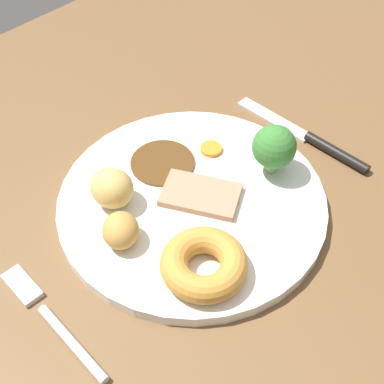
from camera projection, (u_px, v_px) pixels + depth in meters
The scene contains 11 objects.
dining_table at pixel (197, 189), 62.59cm from camera, with size 120.00×84.00×3.60cm, color brown.
dinner_plate at pixel (192, 203), 57.89cm from camera, with size 28.73×28.73×1.40cm, color white.
gravy_pool at pixel (163, 163), 60.74cm from camera, with size 7.28×7.28×0.30cm, color #563819.
meat_slice_main at pixel (201, 195), 57.17cm from camera, with size 8.12×5.03×0.80cm, color tan.
yorkshire_pudding at pixel (204, 264), 50.15cm from camera, with size 8.28×8.28×2.66cm, color #C68938.
roast_potato_left at pixel (112, 188), 55.44cm from camera, with size 4.62×4.24×4.30cm, color #D8B260.
roast_potato_right at pixel (121, 230), 52.42cm from camera, with size 4.09×3.64×3.27cm, color #BC8C42.
carrot_coin_front at pixel (211, 149), 62.11cm from camera, with size 2.49×2.49×0.50cm, color orange.
broccoli_floret at pixel (274, 147), 57.60cm from camera, with size 4.81×4.81×5.95cm.
fork at pixel (51, 318), 49.01cm from camera, with size 2.18×15.30×0.90cm.
knife at pixel (313, 140), 64.86cm from camera, with size 1.73×18.50×1.20cm.
Camera 1 is at (-30.66, -28.81, 48.14)cm, focal length 50.38 mm.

